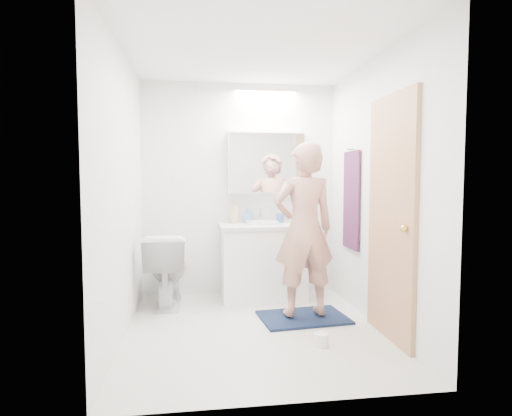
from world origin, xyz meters
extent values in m
plane|color=silver|center=(0.00, 0.00, 0.00)|extent=(2.50, 2.50, 0.00)
plane|color=white|center=(0.00, 0.00, 2.40)|extent=(2.50, 2.50, 0.00)
plane|color=white|center=(0.00, 1.25, 1.20)|extent=(2.50, 0.00, 2.50)
plane|color=white|center=(0.00, -1.25, 1.20)|extent=(2.50, 0.00, 2.50)
plane|color=white|center=(-1.10, 0.00, 1.20)|extent=(0.00, 2.50, 2.50)
plane|color=white|center=(1.10, 0.00, 1.20)|extent=(0.00, 2.50, 2.50)
cube|color=white|center=(0.23, 0.96, 0.39)|extent=(0.90, 0.55, 0.78)
cube|color=silver|center=(0.23, 0.96, 0.80)|extent=(0.95, 0.58, 0.04)
cylinder|color=white|center=(0.23, 0.99, 0.84)|extent=(0.36, 0.36, 0.03)
cylinder|color=silver|center=(0.23, 1.19, 0.90)|extent=(0.02, 0.02, 0.16)
cube|color=white|center=(0.30, 1.18, 1.50)|extent=(0.88, 0.14, 0.70)
cube|color=silver|center=(0.30, 1.10, 1.50)|extent=(0.84, 0.01, 0.66)
imported|color=white|center=(-0.81, 0.85, 0.38)|extent=(0.45, 0.76, 0.76)
cube|color=#121F3A|center=(0.50, 0.21, 0.01)|extent=(0.85, 0.63, 0.02)
imported|color=tan|center=(0.50, 0.21, 0.85)|extent=(0.62, 0.44, 1.61)
cube|color=tan|center=(1.08, -0.35, 1.00)|extent=(0.04, 0.80, 2.00)
sphere|color=gold|center=(1.04, -0.65, 0.95)|extent=(0.06, 0.06, 0.06)
cube|color=#112337|center=(1.08, 0.55, 1.10)|extent=(0.02, 0.42, 1.00)
cylinder|color=silver|center=(1.07, 0.55, 1.62)|extent=(0.07, 0.02, 0.02)
imported|color=tan|center=(-0.07, 1.11, 0.94)|extent=(0.10, 0.10, 0.24)
imported|color=#588ABC|center=(0.09, 1.15, 0.91)|extent=(0.11, 0.11, 0.18)
imported|color=#3D5EB7|center=(0.45, 1.12, 0.87)|extent=(0.13, 0.13, 0.10)
cylinder|color=white|center=(0.47, -0.44, 0.05)|extent=(0.11, 0.11, 0.10)
camera|label=1|loc=(-0.49, -3.60, 1.32)|focal=29.72mm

